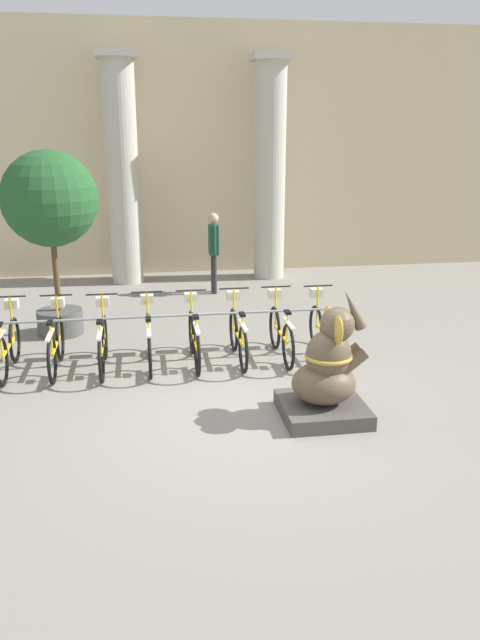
% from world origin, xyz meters
% --- Properties ---
extents(ground_plane, '(60.00, 60.00, 0.00)m').
position_xyz_m(ground_plane, '(0.00, 0.00, 0.00)').
color(ground_plane, gray).
extents(building_facade, '(20.00, 0.20, 6.00)m').
position_xyz_m(building_facade, '(0.00, 8.60, 3.00)').
color(building_facade, '#C6B78E').
rests_on(building_facade, ground_plane).
extents(column_left, '(0.92, 0.92, 5.16)m').
position_xyz_m(column_left, '(-1.72, 7.60, 2.62)').
color(column_left, '#BCB7A8').
rests_on(column_left, ground_plane).
extents(column_right, '(0.92, 0.92, 5.16)m').
position_xyz_m(column_right, '(1.72, 7.60, 2.62)').
color(column_right, '#BCB7A8').
rests_on(column_right, ground_plane).
extents(bike_rack, '(5.41, 0.05, 0.77)m').
position_xyz_m(bike_rack, '(-0.97, 1.95, 0.64)').
color(bike_rack, gray).
rests_on(bike_rack, ground_plane).
extents(bicycle_0, '(0.48, 1.69, 1.08)m').
position_xyz_m(bicycle_0, '(-3.38, 1.87, 0.42)').
color(bicycle_0, black).
rests_on(bicycle_0, ground_plane).
extents(bicycle_1, '(0.48, 1.69, 1.08)m').
position_xyz_m(bicycle_1, '(-2.69, 1.85, 0.42)').
color(bicycle_1, black).
rests_on(bicycle_1, ground_plane).
extents(bicycle_2, '(0.48, 1.69, 1.08)m').
position_xyz_m(bicycle_2, '(-2.00, 1.80, 0.42)').
color(bicycle_2, black).
rests_on(bicycle_2, ground_plane).
extents(bicycle_3, '(0.48, 1.69, 1.08)m').
position_xyz_m(bicycle_3, '(-1.32, 1.83, 0.42)').
color(bicycle_3, black).
rests_on(bicycle_3, ground_plane).
extents(bicycle_4, '(0.48, 1.69, 1.08)m').
position_xyz_m(bicycle_4, '(-0.63, 1.83, 0.42)').
color(bicycle_4, black).
rests_on(bicycle_4, ground_plane).
extents(bicycle_5, '(0.48, 1.69, 1.08)m').
position_xyz_m(bicycle_5, '(0.06, 1.85, 0.42)').
color(bicycle_5, black).
rests_on(bicycle_5, ground_plane).
extents(bicycle_6, '(0.48, 1.69, 1.08)m').
position_xyz_m(bicycle_6, '(0.75, 1.86, 0.42)').
color(bicycle_6, black).
rests_on(bicycle_6, ground_plane).
extents(bicycle_7, '(0.48, 1.69, 1.08)m').
position_xyz_m(bicycle_7, '(1.44, 1.81, 0.42)').
color(bicycle_7, black).
rests_on(bicycle_7, ground_plane).
extents(elephant_statue, '(1.04, 1.04, 1.66)m').
position_xyz_m(elephant_statue, '(0.85, -0.32, 0.56)').
color(elephant_statue, '#4C4742').
rests_on(elephant_statue, ground_plane).
extents(person_pedestrian, '(0.24, 0.47, 1.78)m').
position_xyz_m(person_pedestrian, '(0.19, 6.20, 1.08)').
color(person_pedestrian, '#28282D').
rests_on(person_pedestrian, ground_plane).
extents(potted_tree, '(1.62, 1.62, 3.19)m').
position_xyz_m(potted_tree, '(-2.85, 3.68, 2.25)').
color(potted_tree, '#4C4C4C').
rests_on(potted_tree, ground_plane).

